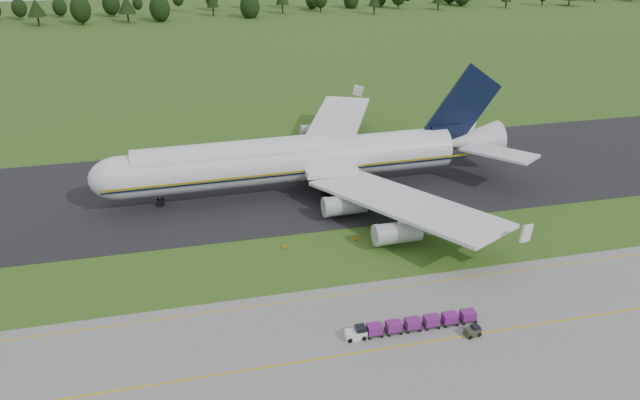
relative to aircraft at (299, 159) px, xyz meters
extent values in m
plane|color=#2F5018|center=(-2.35, -24.35, -6.12)|extent=(600.00, 600.00, 0.00)
cube|color=black|center=(-2.35, 3.65, -6.08)|extent=(300.00, 40.00, 0.08)
cube|color=gold|center=(-2.35, -46.35, -6.06)|extent=(300.00, 0.25, 0.01)
cube|color=gold|center=(-2.35, -34.35, -6.06)|extent=(120.00, 0.20, 0.01)
cylinder|color=black|center=(-74.22, 192.08, -4.10)|extent=(0.70, 0.70, 4.04)
cone|color=black|center=(-74.22, 192.08, 1.51)|extent=(7.96, 7.96, 7.19)
cylinder|color=black|center=(-56.32, 190.89, -4.01)|extent=(0.70, 0.70, 4.23)
sphere|color=black|center=(-56.32, 190.89, 0.34)|extent=(8.69, 8.69, 8.69)
cylinder|color=black|center=(-37.23, 191.24, -4.06)|extent=(0.70, 0.70, 4.12)
cone|color=black|center=(-37.23, 191.24, 1.66)|extent=(7.79, 7.79, 7.32)
cylinder|color=black|center=(-23.33, 191.34, -4.28)|extent=(0.70, 0.70, 3.68)
sphere|color=black|center=(-23.33, 191.34, -0.51)|extent=(8.93, 8.93, 8.93)
cylinder|color=black|center=(0.61, 200.90, -4.09)|extent=(0.70, 0.70, 4.06)
cylinder|color=black|center=(16.66, 192.01, -4.46)|extent=(0.70, 0.70, 3.32)
sphere|color=black|center=(16.66, 192.01, -1.05)|extent=(8.98, 8.98, 8.98)
cylinder|color=black|center=(33.27, 200.46, -3.99)|extent=(0.70, 0.70, 4.26)
cylinder|color=black|center=(52.00, 200.93, -4.11)|extent=(0.70, 0.70, 4.02)
cylinder|color=black|center=(74.92, 188.07, -4.17)|extent=(0.70, 0.70, 3.91)
cylinder|color=black|center=(91.80, 201.48, -3.96)|extent=(0.70, 0.70, 4.32)
cylinder|color=black|center=(110.03, 194.33, -4.47)|extent=(0.70, 0.70, 3.30)
cylinder|color=black|center=(126.51, 202.79, -4.15)|extent=(0.70, 0.70, 3.95)
cylinder|color=black|center=(145.19, 191.33, -4.53)|extent=(0.70, 0.70, 3.19)
cylinder|color=black|center=(167.61, 194.93, -4.20)|extent=(0.70, 0.70, 3.84)
cylinder|color=black|center=(180.94, 191.61, -4.67)|extent=(0.70, 0.70, 2.91)
cylinder|color=silver|center=(-1.40, -0.03, -0.22)|extent=(59.19, 8.79, 7.33)
cylinder|color=silver|center=(-11.57, -0.29, 1.51)|extent=(34.73, 6.57, 5.72)
sphere|color=silver|center=(-30.90, -0.76, -0.22)|extent=(7.33, 7.33, 7.33)
cone|color=silver|center=(33.70, 0.84, 0.29)|extent=(11.36, 7.24, 6.96)
cube|color=gold|center=(-1.30, -3.72, -0.83)|extent=(65.11, 1.67, 0.36)
cube|color=silver|center=(12.77, -19.13, -1.13)|extent=(24.97, 35.40, 0.56)
cube|color=silver|center=(11.81, 19.74, -1.13)|extent=(23.65, 35.70, 0.56)
cylinder|color=#9A9DA2|center=(4.97, -12.70, -3.68)|extent=(7.20, 3.43, 3.26)
cylinder|color=#9A9DA2|center=(10.15, -23.77, -3.68)|extent=(7.20, 3.43, 3.26)
cylinder|color=#9A9DA2|center=(4.34, 12.93, -3.68)|extent=(7.20, 3.43, 3.26)
cylinder|color=#9A9DA2|center=(8.96, 24.25, -3.68)|extent=(7.20, 3.43, 3.26)
cube|color=black|center=(31.17, 0.77, 7.14)|extent=(14.85, 0.93, 16.34)
cube|color=silver|center=(35.42, -6.76, 0.60)|extent=(11.96, 14.12, 0.46)
cube|color=silver|center=(35.04, 8.50, 0.60)|extent=(11.55, 14.24, 0.46)
cylinder|color=slate|center=(-24.79, -0.61, -5.00)|extent=(0.37, 0.37, 2.24)
cylinder|color=black|center=(-24.79, -0.61, -5.46)|extent=(1.35, 0.95, 1.32)
cylinder|color=slate|center=(4.82, -4.46, -5.00)|extent=(0.37, 0.37, 2.24)
cylinder|color=black|center=(4.82, -4.46, -5.46)|extent=(1.35, 0.95, 1.32)
cylinder|color=slate|center=(4.59, 4.70, -5.00)|extent=(0.37, 0.37, 2.24)
cylinder|color=black|center=(4.59, 4.70, -5.46)|extent=(1.35, 0.95, 1.32)
cube|color=silver|center=(-2.24, -43.66, -5.52)|extent=(2.55, 1.37, 1.08)
cylinder|color=black|center=(-3.12, -44.34, -5.77)|extent=(0.59, 0.22, 0.59)
cube|color=black|center=(0.12, -43.66, -5.72)|extent=(1.96, 1.47, 0.12)
cube|color=#601A64|center=(0.12, -43.66, -5.13)|extent=(1.77, 1.37, 1.08)
cylinder|color=black|center=(-0.67, -44.34, -5.89)|extent=(0.33, 0.15, 0.33)
cube|color=black|center=(2.57, -43.66, -5.72)|extent=(1.96, 1.47, 0.12)
cube|color=#601A64|center=(2.57, -43.66, -5.13)|extent=(1.77, 1.37, 1.08)
cylinder|color=black|center=(1.79, -44.34, -5.89)|extent=(0.33, 0.15, 0.33)
cube|color=black|center=(5.02, -43.66, -5.72)|extent=(1.96, 1.47, 0.12)
cube|color=#601A64|center=(5.02, -43.66, -5.13)|extent=(1.77, 1.37, 1.08)
cylinder|color=black|center=(4.24, -44.34, -5.89)|extent=(0.33, 0.15, 0.33)
cube|color=black|center=(7.47, -43.66, -5.72)|extent=(1.96, 1.47, 0.12)
cube|color=#601A64|center=(7.47, -43.66, -5.13)|extent=(1.77, 1.37, 1.08)
cylinder|color=black|center=(6.69, -44.34, -5.89)|extent=(0.33, 0.15, 0.33)
cube|color=black|center=(9.92, -43.66, -5.72)|extent=(1.96, 1.47, 0.12)
cube|color=#601A64|center=(9.92, -43.66, -5.13)|extent=(1.77, 1.37, 1.08)
cylinder|color=black|center=(9.14, -44.34, -5.89)|extent=(0.33, 0.15, 0.33)
cube|color=black|center=(12.38, -43.66, -5.72)|extent=(1.96, 1.47, 0.12)
cube|color=#601A64|center=(12.38, -43.66, -5.13)|extent=(1.77, 1.37, 1.08)
cylinder|color=black|center=(11.59, -44.34, -5.89)|extent=(0.33, 0.15, 0.33)
cylinder|color=black|center=(-2.24, -43.66, -5.77)|extent=(0.59, 0.22, 0.59)
cube|color=#2E3223|center=(11.68, -46.42, -5.55)|extent=(2.01, 1.41, 1.02)
cylinder|color=black|center=(11.03, -46.98, -5.80)|extent=(0.52, 0.19, 0.52)
cylinder|color=black|center=(12.33, -45.87, -5.80)|extent=(0.52, 0.19, 0.52)
cube|color=#DC5C06|center=(-6.62, -20.32, -5.82)|extent=(0.50, 0.12, 0.60)
cube|color=black|center=(-6.62, -20.32, -6.10)|extent=(0.30, 0.30, 0.04)
cube|color=#DC5C06|center=(4.62, -20.32, -5.82)|extent=(0.50, 0.12, 0.60)
cube|color=black|center=(4.62, -20.32, -6.10)|extent=(0.30, 0.30, 0.04)
cube|color=#DC5C06|center=(15.87, -20.32, -5.82)|extent=(0.50, 0.12, 0.60)
cube|color=black|center=(15.87, -20.32, -6.10)|extent=(0.30, 0.30, 0.04)
camera|label=1|loc=(-20.47, -101.65, 41.26)|focal=35.00mm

